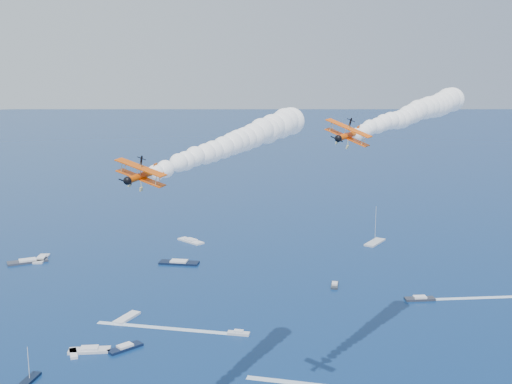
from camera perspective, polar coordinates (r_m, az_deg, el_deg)
name	(u,v)px	position (r m, az deg, el deg)	size (l,w,h in m)	color
biplane_lead	(348,135)	(111.37, 8.03, 4.91)	(7.50, 8.41, 5.06)	#F85405
biplane_trail	(142,176)	(90.01, -9.92, 1.42)	(6.95, 7.80, 4.70)	#D94A04
smoke_trail_lead	(410,114)	(133.65, 13.30, 6.59)	(43.88, 27.32, 9.20)	white
smoke_trail_trail	(235,142)	(110.31, -1.87, 4.38)	(40.23, 32.75, 9.20)	white
spectator_boats	(122,316)	(197.05, -11.61, -10.53)	(236.13, 164.75, 0.70)	silver
boat_wakes	(334,332)	(184.28, 6.85, -12.06)	(136.49, 71.75, 0.04)	white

